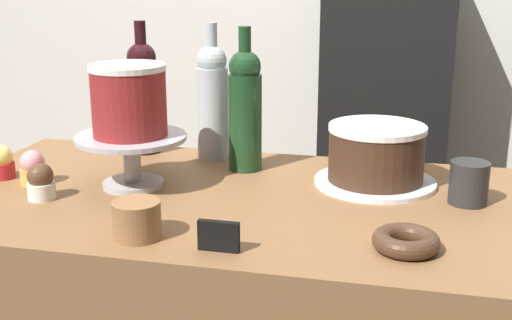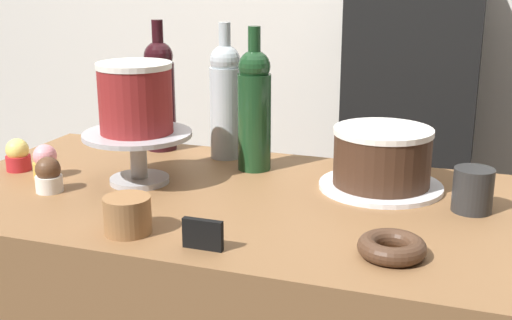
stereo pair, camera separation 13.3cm
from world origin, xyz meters
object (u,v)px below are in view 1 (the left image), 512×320
object	(u,v)px
cake_stand_pedestal	(132,151)
price_sign_chalkboard	(218,236)
chocolate_round_cake	(376,153)
cupcake_strawberry	(33,168)
coffee_cup_ceramic	(469,183)
wine_bottle_green	(245,108)
barista_figure	(381,158)
wine_bottle_clear	(212,100)
cupcake_chocolate	(41,182)
cupcake_lemon	(2,163)
wine_bottle_dark_red	(143,95)
white_layer_cake	(129,100)
cookie_stack	(137,220)
donut_chocolate	(406,241)

from	to	relation	value
cake_stand_pedestal	price_sign_chalkboard	distance (m)	0.39
cake_stand_pedestal	price_sign_chalkboard	xyz separation A→B (m)	(0.27, -0.28, -0.05)
cake_stand_pedestal	chocolate_round_cake	size ratio (longest dim) A/B	1.13
cupcake_strawberry	coffee_cup_ceramic	distance (m)	0.90
price_sign_chalkboard	coffee_cup_ceramic	size ratio (longest dim) A/B	0.82
chocolate_round_cake	wine_bottle_green	bearing A→B (deg)	171.54
cupcake_strawberry	barista_figure	bearing A→B (deg)	45.90
cake_stand_pedestal	wine_bottle_clear	world-z (taller)	wine_bottle_clear
wine_bottle_clear	cupcake_strawberry	world-z (taller)	wine_bottle_clear
cupcake_chocolate	price_sign_chalkboard	world-z (taller)	cupcake_chocolate
cupcake_lemon	wine_bottle_dark_red	bearing A→B (deg)	50.31
cupcake_strawberry	white_layer_cake	bearing A→B (deg)	8.66
cookie_stack	coffee_cup_ceramic	bearing A→B (deg)	28.74
white_layer_cake	cookie_stack	bearing A→B (deg)	-65.27
donut_chocolate	cake_stand_pedestal	bearing A→B (deg)	160.33
donut_chocolate	wine_bottle_dark_red	bearing A→B (deg)	144.33
wine_bottle_clear	donut_chocolate	distance (m)	0.66
wine_bottle_dark_red	wine_bottle_clear	xyz separation A→B (m)	(0.18, -0.01, 0.00)
chocolate_round_cake	cupcake_chocolate	size ratio (longest dim) A/B	2.77
donut_chocolate	cupcake_strawberry	bearing A→B (deg)	167.70
donut_chocolate	white_layer_cake	bearing A→B (deg)	160.33
cupcake_lemon	barista_figure	xyz separation A→B (m)	(0.79, 0.70, -0.14)
cake_stand_pedestal	coffee_cup_ceramic	world-z (taller)	cake_stand_pedestal
wine_bottle_dark_red	white_layer_cake	bearing A→B (deg)	-73.13
cupcake_strawberry	barista_figure	size ratio (longest dim) A/B	0.05
cake_stand_pedestal	chocolate_round_cake	world-z (taller)	chocolate_round_cake
cookie_stack	price_sign_chalkboard	world-z (taller)	cookie_stack
wine_bottle_clear	coffee_cup_ceramic	world-z (taller)	wine_bottle_clear
chocolate_round_cake	wine_bottle_green	size ratio (longest dim) A/B	0.63
coffee_cup_ceramic	barista_figure	distance (m)	0.68
barista_figure	cookie_stack	bearing A→B (deg)	-111.32
wine_bottle_green	cookie_stack	size ratio (longest dim) A/B	3.87
cake_stand_pedestal	wine_bottle_dark_red	bearing A→B (deg)	106.87
cupcake_chocolate	cookie_stack	size ratio (longest dim) A/B	0.88
wine_bottle_green	coffee_cup_ceramic	size ratio (longest dim) A/B	3.83
white_layer_cake	barista_figure	xyz separation A→B (m)	(0.49, 0.69, -0.29)
wine_bottle_dark_red	cupcake_chocolate	world-z (taller)	wine_bottle_dark_red
chocolate_round_cake	cupcake_strawberry	bearing A→B (deg)	-166.94
cupcake_chocolate	cupcake_lemon	distance (m)	0.19
cupcake_strawberry	donut_chocolate	bearing A→B (deg)	-12.30
cupcake_strawberry	donut_chocolate	size ratio (longest dim) A/B	0.66
cookie_stack	price_sign_chalkboard	distance (m)	0.15
cupcake_lemon	barista_figure	size ratio (longest dim) A/B	0.05
wine_bottle_clear	barista_figure	xyz separation A→B (m)	(0.39, 0.45, -0.24)
white_layer_cake	barista_figure	bearing A→B (deg)	54.83
wine_bottle_dark_red	cookie_stack	size ratio (longest dim) A/B	3.87
price_sign_chalkboard	wine_bottle_clear	bearing A→B (deg)	107.61
white_layer_cake	cookie_stack	distance (m)	0.32
white_layer_cake	wine_bottle_dark_red	size ratio (longest dim) A/B	0.48
white_layer_cake	wine_bottle_green	distance (m)	0.27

